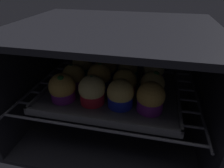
% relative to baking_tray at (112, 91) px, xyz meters
% --- Properties ---
extents(oven_cavity, '(0.59, 0.47, 0.37)m').
position_rel_baking_tray_xyz_m(oven_cavity, '(0.00, 0.06, 0.02)').
color(oven_cavity, black).
rests_on(oven_cavity, ground).
extents(oven_rack, '(0.55, 0.42, 0.01)m').
position_rel_baking_tray_xyz_m(oven_rack, '(0.00, 0.01, -0.01)').
color(oven_rack, '#51515B').
rests_on(oven_rack, oven_cavity).
extents(baking_tray, '(0.42, 0.34, 0.02)m').
position_rel_baking_tray_xyz_m(baking_tray, '(0.00, 0.00, 0.00)').
color(baking_tray, '#4C4C51').
rests_on(baking_tray, oven_rack).
extents(muffin_row0_col0, '(0.08, 0.08, 0.08)m').
position_rel_baking_tray_xyz_m(muffin_row0_col0, '(-0.13, -0.09, 0.04)').
color(muffin_row0_col0, '#7A238C').
rests_on(muffin_row0_col0, baking_tray).
extents(muffin_row0_col1, '(0.08, 0.08, 0.09)m').
position_rel_baking_tray_xyz_m(muffin_row0_col1, '(-0.04, -0.08, 0.04)').
color(muffin_row0_col1, red).
rests_on(muffin_row0_col1, baking_tray).
extents(muffin_row0_col2, '(0.08, 0.08, 0.08)m').
position_rel_baking_tray_xyz_m(muffin_row0_col2, '(0.04, -0.08, 0.04)').
color(muffin_row0_col2, '#1928B7').
rests_on(muffin_row0_col2, baking_tray).
extents(muffin_row0_col3, '(0.08, 0.08, 0.09)m').
position_rel_baking_tray_xyz_m(muffin_row0_col3, '(0.12, -0.09, 0.04)').
color(muffin_row0_col3, '#7A238C').
rests_on(muffin_row0_col3, baking_tray).
extents(muffin_row1_col0, '(0.07, 0.07, 0.08)m').
position_rel_baking_tray_xyz_m(muffin_row1_col0, '(-0.13, -0.00, 0.04)').
color(muffin_row1_col0, '#7A238C').
rests_on(muffin_row1_col0, baking_tray).
extents(muffin_row1_col1, '(0.08, 0.08, 0.09)m').
position_rel_baking_tray_xyz_m(muffin_row1_col1, '(-0.04, 0.00, 0.04)').
color(muffin_row1_col1, '#1928B7').
rests_on(muffin_row1_col1, baking_tray).
extents(muffin_row1_col2, '(0.08, 0.08, 0.08)m').
position_rel_baking_tray_xyz_m(muffin_row1_col2, '(0.04, -0.00, 0.04)').
color(muffin_row1_col2, red).
rests_on(muffin_row1_col2, baking_tray).
extents(muffin_row1_col3, '(0.07, 0.07, 0.08)m').
position_rel_baking_tray_xyz_m(muffin_row1_col3, '(0.13, -0.00, 0.04)').
color(muffin_row1_col3, silver).
rests_on(muffin_row1_col3, baking_tray).
extents(muffin_row2_col0, '(0.07, 0.07, 0.08)m').
position_rel_baking_tray_xyz_m(muffin_row2_col0, '(-0.13, 0.08, 0.04)').
color(muffin_row2_col0, '#0C8C84').
rests_on(muffin_row2_col0, baking_tray).
extents(muffin_row2_col1, '(0.08, 0.08, 0.08)m').
position_rel_baking_tray_xyz_m(muffin_row2_col1, '(-0.04, 0.08, 0.04)').
color(muffin_row2_col1, '#1928B7').
rests_on(muffin_row2_col1, baking_tray).
extents(muffin_row2_col2, '(0.07, 0.07, 0.08)m').
position_rel_baking_tray_xyz_m(muffin_row2_col2, '(0.04, 0.09, 0.04)').
color(muffin_row2_col2, '#0C8C84').
rests_on(muffin_row2_col2, baking_tray).
extents(muffin_row2_col3, '(0.07, 0.07, 0.08)m').
position_rel_baking_tray_xyz_m(muffin_row2_col3, '(0.13, 0.09, 0.04)').
color(muffin_row2_col3, '#7A238C').
rests_on(muffin_row2_col3, baking_tray).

